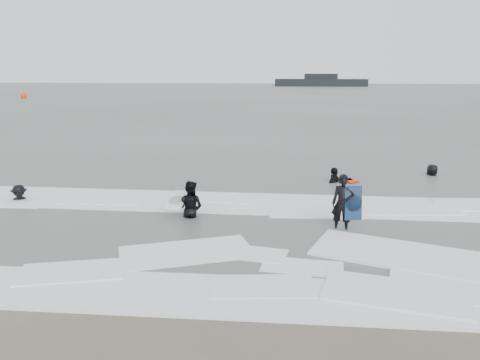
# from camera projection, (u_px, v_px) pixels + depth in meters

# --- Properties ---
(ground) EXTENTS (320.00, 320.00, 0.00)m
(ground) POSITION_uv_depth(u_px,v_px,m) (215.00, 283.00, 9.96)
(ground) COLOR brown
(ground) RESTS_ON ground
(sea) EXTENTS (320.00, 320.00, 0.00)m
(sea) POSITION_uv_depth(u_px,v_px,m) (284.00, 95.00, 87.38)
(sea) COLOR #47544C
(sea) RESTS_ON ground
(surfer_centre) EXTENTS (0.67, 0.51, 1.66)m
(surfer_centre) POSITION_uv_depth(u_px,v_px,m) (341.00, 231.00, 13.20)
(surfer_centre) COLOR black
(surfer_centre) RESTS_ON ground
(surfer_wading) EXTENTS (0.98, 0.85, 1.72)m
(surfer_wading) POSITION_uv_depth(u_px,v_px,m) (191.00, 218.00, 14.40)
(surfer_wading) COLOR black
(surfer_wading) RESTS_ON ground
(surfer_breaker) EXTENTS (1.10, 1.00, 1.48)m
(surfer_breaker) POSITION_uv_depth(u_px,v_px,m) (20.00, 203.00, 16.05)
(surfer_breaker) COLOR black
(surfer_breaker) RESTS_ON ground
(surfer_right_near) EXTENTS (0.94, 1.12, 1.79)m
(surfer_right_near) POSITION_uv_depth(u_px,v_px,m) (334.00, 183.00, 18.87)
(surfer_right_near) COLOR black
(surfer_right_near) RESTS_ON ground
(surfer_right_far) EXTENTS (0.95, 0.77, 1.68)m
(surfer_right_far) POSITION_uv_depth(u_px,v_px,m) (432.00, 176.00, 20.04)
(surfer_right_far) COLOR black
(surfer_right_far) RESTS_ON ground
(surf_foam) EXTENTS (30.03, 9.06, 0.09)m
(surf_foam) POSITION_uv_depth(u_px,v_px,m) (235.00, 226.00, 13.53)
(surf_foam) COLOR white
(surf_foam) RESTS_ON ground
(bodyboards) EXTENTS (6.50, 6.77, 1.25)m
(bodyboards) POSITION_uv_depth(u_px,v_px,m) (295.00, 193.00, 15.40)
(bodyboards) COLOR #0D213F
(bodyboards) RESTS_ON ground
(buoy) EXTENTS (1.00, 1.00, 1.65)m
(buoy) POSITION_uv_depth(u_px,v_px,m) (24.00, 96.00, 76.40)
(buoy) COLOR red
(buoy) RESTS_ON ground
(vessel_horizon) EXTENTS (26.30, 4.70, 3.57)m
(vessel_horizon) POSITION_uv_depth(u_px,v_px,m) (321.00, 82.00, 134.90)
(vessel_horizon) COLOR black
(vessel_horizon) RESTS_ON ground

